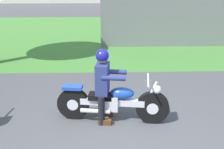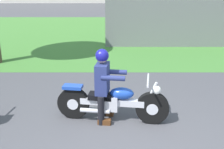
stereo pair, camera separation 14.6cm
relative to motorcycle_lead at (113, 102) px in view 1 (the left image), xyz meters
name	(u,v)px [view 1 (the left image)]	position (x,y,z in m)	size (l,w,h in m)	color
grass_verge	(110,33)	(0.15, 8.82, -0.38)	(60.00, 12.00, 0.01)	#478438
motorcycle_lead	(113,102)	(0.00, 0.00, 0.00)	(2.09, 0.66, 0.86)	black
rider_lead	(104,80)	(-0.17, 0.03, 0.43)	(0.59, 0.51, 1.38)	black
fence_segment	(191,24)	(3.23, 5.97, 0.52)	(7.00, 0.06, 1.80)	slate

